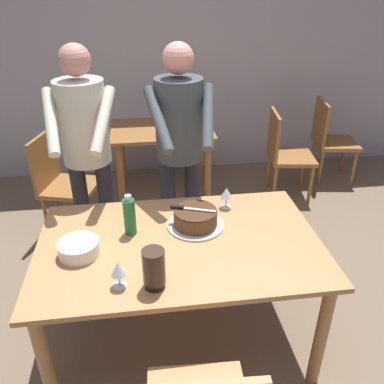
# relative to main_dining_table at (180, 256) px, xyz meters

# --- Properties ---
(ground_plane) EXTENTS (14.00, 14.00, 0.00)m
(ground_plane) POSITION_rel_main_dining_table_xyz_m (0.00, 0.00, -0.65)
(ground_plane) COLOR #7A6651
(back_wall) EXTENTS (10.00, 0.12, 2.70)m
(back_wall) POSITION_rel_main_dining_table_xyz_m (0.00, 2.63, 0.70)
(back_wall) COLOR #ADA8B2
(back_wall) RESTS_ON ground_plane
(main_dining_table) EXTENTS (1.59, 0.99, 0.75)m
(main_dining_table) POSITION_rel_main_dining_table_xyz_m (0.00, 0.00, 0.00)
(main_dining_table) COLOR tan
(main_dining_table) RESTS_ON ground_plane
(cake_on_platter) EXTENTS (0.34, 0.34, 0.11)m
(cake_on_platter) POSITION_rel_main_dining_table_xyz_m (0.11, 0.15, 0.15)
(cake_on_platter) COLOR silver
(cake_on_platter) RESTS_ON main_dining_table
(cake_knife) EXTENTS (0.26, 0.11, 0.02)m
(cake_knife) POSITION_rel_main_dining_table_xyz_m (0.04, 0.17, 0.22)
(cake_knife) COLOR silver
(cake_knife) RESTS_ON cake_on_platter
(plate_stack) EXTENTS (0.22, 0.22, 0.08)m
(plate_stack) POSITION_rel_main_dining_table_xyz_m (-0.55, -0.04, 0.14)
(plate_stack) COLOR white
(plate_stack) RESTS_ON main_dining_table
(wine_glass_near) EXTENTS (0.08, 0.08, 0.14)m
(wine_glass_near) POSITION_rel_main_dining_table_xyz_m (-0.32, -0.32, 0.20)
(wine_glass_near) COLOR silver
(wine_glass_near) RESTS_ON main_dining_table
(wine_glass_far) EXTENTS (0.08, 0.08, 0.14)m
(wine_glass_far) POSITION_rel_main_dining_table_xyz_m (0.34, 0.33, 0.20)
(wine_glass_far) COLOR silver
(wine_glass_far) RESTS_ON main_dining_table
(water_bottle) EXTENTS (0.07, 0.07, 0.25)m
(water_bottle) POSITION_rel_main_dining_table_xyz_m (-0.27, 0.13, 0.22)
(water_bottle) COLOR #1E6B38
(water_bottle) RESTS_ON main_dining_table
(hurricane_lamp) EXTENTS (0.11, 0.11, 0.21)m
(hurricane_lamp) POSITION_rel_main_dining_table_xyz_m (-0.16, -0.35, 0.21)
(hurricane_lamp) COLOR black
(hurricane_lamp) RESTS_ON main_dining_table
(person_cutting_cake) EXTENTS (0.47, 0.56, 1.72)m
(person_cutting_cake) POSITION_rel_main_dining_table_xyz_m (0.08, 0.71, 0.43)
(person_cutting_cake) COLOR #2D2D38
(person_cutting_cake) RESTS_ON ground_plane
(person_standing_beside) EXTENTS (0.47, 0.56, 1.72)m
(person_standing_beside) POSITION_rel_main_dining_table_xyz_m (-0.55, 0.74, 0.43)
(person_standing_beside) COLOR #2D2D38
(person_standing_beside) RESTS_ON ground_plane
(background_table) EXTENTS (1.00, 0.70, 0.74)m
(background_table) POSITION_rel_main_dining_table_xyz_m (0.03, 1.93, -0.07)
(background_table) COLOR #9E6633
(background_table) RESTS_ON ground_plane
(background_chair_0) EXTENTS (0.54, 0.54, 0.90)m
(background_chair_0) POSITION_rel_main_dining_table_xyz_m (-0.89, 1.40, -0.16)
(background_chair_0) COLOR #9E6633
(background_chair_0) RESTS_ON ground_plane
(background_chair_1) EXTENTS (0.50, 0.50, 0.90)m
(background_chair_1) POSITION_rel_main_dining_table_xyz_m (1.89, 2.07, -0.16)
(background_chair_1) COLOR #9E6633
(background_chair_1) RESTS_ON ground_plane
(background_chair_2) EXTENTS (0.50, 0.50, 0.90)m
(background_chair_2) POSITION_rel_main_dining_table_xyz_m (1.27, 1.75, -0.16)
(background_chair_2) COLOR #9E6633
(background_chair_2) RESTS_ON ground_plane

